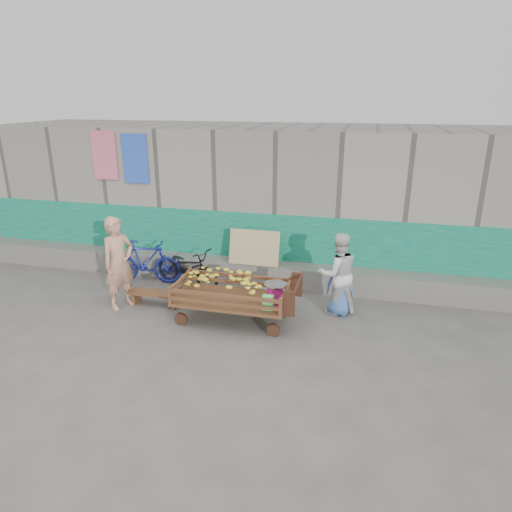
% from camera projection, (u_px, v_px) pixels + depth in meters
% --- Properties ---
extents(ground, '(80.00, 80.00, 0.00)m').
position_uv_depth(ground, '(202.00, 336.00, 7.26)').
color(ground, '#504E48').
rests_on(ground, ground).
extents(building_wall, '(12.00, 3.50, 3.00)m').
position_uv_depth(building_wall, '(261.00, 195.00, 10.48)').
color(building_wall, gray).
rests_on(building_wall, ground).
extents(banana_cart, '(2.07, 0.95, 0.88)m').
position_uv_depth(banana_cart, '(230.00, 288.00, 7.59)').
color(banana_cart, brown).
rests_on(banana_cart, ground).
extents(bench, '(0.98, 0.30, 0.25)m').
position_uv_depth(bench, '(156.00, 296.00, 8.31)').
color(bench, brown).
rests_on(bench, ground).
extents(vendor_man, '(0.63, 0.72, 1.67)m').
position_uv_depth(vendor_man, '(119.00, 263.00, 8.03)').
color(vendor_man, tan).
rests_on(vendor_man, ground).
extents(woman, '(0.87, 0.80, 1.46)m').
position_uv_depth(woman, '(338.00, 274.00, 7.85)').
color(woman, silver).
rests_on(woman, ground).
extents(child, '(0.56, 0.43, 1.03)m').
position_uv_depth(child, '(340.00, 287.00, 7.85)').
color(child, '#436DB3').
rests_on(child, ground).
extents(bicycle_dark, '(1.64, 1.02, 0.81)m').
position_uv_depth(bicycle_dark, '(187.00, 267.00, 9.04)').
color(bicycle_dark, black).
rests_on(bicycle_dark, ground).
extents(bicycle_blue, '(1.52, 0.58, 0.89)m').
position_uv_depth(bicycle_blue, '(146.00, 262.00, 9.24)').
color(bicycle_blue, navy).
rests_on(bicycle_blue, ground).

